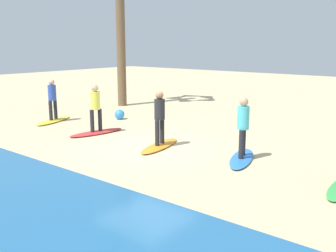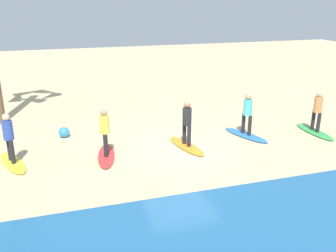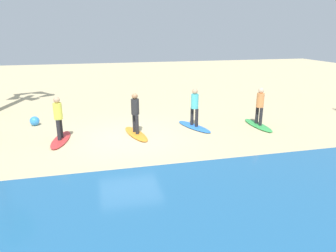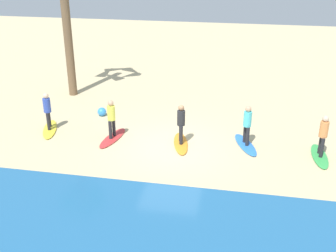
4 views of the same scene
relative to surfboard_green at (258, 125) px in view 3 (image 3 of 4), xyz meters
The scene contains 10 objects.
ground_plane 5.80m from the surfboard_green, ahead, with size 60.00×60.00×0.00m, color #CCB789.
surfboard_green is the anchor object (origin of this frame).
surfer_green 0.99m from the surfboard_green, ahead, with size 0.32×0.46×1.64m.
surfboard_blue 2.88m from the surfboard_green, ahead, with size 2.10×0.56×0.09m, color blue.
surfer_blue 3.04m from the surfboard_green, ahead, with size 0.32×0.44×1.64m.
surfboard_orange 5.46m from the surfboard_green, ahead, with size 2.10×0.56×0.09m, color orange.
surfer_orange 5.54m from the surfboard_green, ahead, with size 0.32×0.45×1.64m.
surfboard_red 8.37m from the surfboard_green, ahead, with size 2.10×0.56×0.09m, color red.
surfer_red 8.43m from the surfboard_green, ahead, with size 0.32×0.46×1.64m.
beach_ball 9.98m from the surfboard_green, 14.21° to the right, with size 0.41×0.41×0.41m, color #338CE5.
Camera 3 is at (1.19, 11.64, 4.07)m, focal length 32.99 mm.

